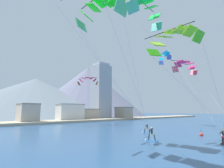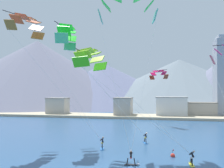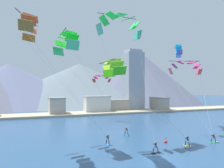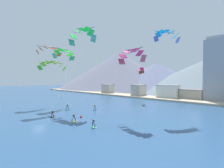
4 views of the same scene
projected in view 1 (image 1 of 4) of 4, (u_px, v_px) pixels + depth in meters
The scene contains 18 objects.
kitesurfer_near_lead at pixel (150, 136), 22.54m from camera, with size 0.76×1.79×1.81m.
kitesurfer_mid_center at pixel (223, 139), 20.79m from camera, with size 1.78×0.64×1.71m.
kitesurfer_far_left at pixel (146, 130), 30.06m from camera, with size 0.93×1.78×1.71m.
parafoil_kite_near_trail at pixel (185, 66), 39.63m from camera, with size 7.36×10.54×13.83m.
parafoil_kite_mid_center at pixel (146, 9), 29.60m from camera, with size 9.01×10.91×21.30m.
parafoil_kite_far_left at pixel (101, 9), 22.86m from camera, with size 13.73×7.84×17.05m.
parafoil_kite_far_right at pixel (172, 38), 20.89m from camera, with size 13.16×7.13×12.12m.
parafoil_kite_distant_high_outer at pixel (164, 56), 49.21m from camera, with size 4.59×5.75×2.76m.
parafoil_kite_distant_low_drift at pixel (88, 80), 48.93m from camera, with size 4.71×5.28×2.27m.
race_marker_buoy at pixel (201, 135), 26.89m from camera, with size 0.56×0.56×1.02m.
shoreline_strip at pixel (52, 122), 55.04m from camera, with size 180.00×10.00×0.70m, color tan.
shore_building_harbour_front at pixel (124, 113), 78.28m from camera, with size 5.49×6.69×5.41m.
shore_building_quay_east at pixel (28, 113), 51.90m from camera, with size 5.31×6.85×5.94m.
shore_building_quay_west at pixel (88, 114), 69.17m from camera, with size 8.70×4.22×4.56m.
shore_building_old_town at pixel (70, 113), 62.12m from camera, with size 9.37×5.01×6.22m.
highrise_tower at pixel (101, 91), 77.42m from camera, with size 7.00×7.00×24.84m.
mountain_peak_west_ridge at pixel (87, 91), 128.10m from camera, with size 83.69×83.69×35.73m.
mountain_peak_east_shoulder at pixel (35, 97), 113.22m from camera, with size 108.45×108.45×24.62m.
Camera 1 is at (-22.81, -4.87, 3.86)m, focal length 28.00 mm.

